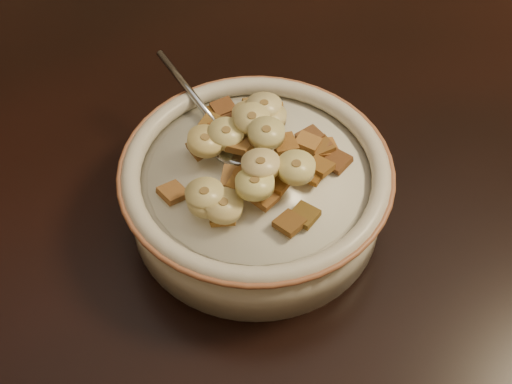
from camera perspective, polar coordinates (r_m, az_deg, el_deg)
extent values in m
cube|color=#422816|center=(1.41, 8.30, -14.39)|extent=(4.00, 4.50, 0.10)
cube|color=black|center=(0.79, 14.79, 10.39)|extent=(1.42, 0.92, 0.04)
cylinder|color=beige|center=(0.57, 0.00, -0.20)|extent=(0.22, 0.22, 0.05)
cylinder|color=silver|center=(0.55, 0.00, 1.57)|extent=(0.19, 0.19, 0.00)
ellipsoid|color=#A6AFBC|center=(0.57, -2.07, 4.12)|extent=(0.06, 0.06, 0.01)
cube|color=brown|center=(0.52, -2.00, 1.25)|extent=(0.03, 0.03, 0.01)
cube|color=brown|center=(0.56, 5.75, 4.02)|extent=(0.02, 0.02, 0.01)
cube|color=#945120|center=(0.59, 0.53, 6.61)|extent=(0.03, 0.03, 0.01)
cube|color=brown|center=(0.51, 4.31, -2.07)|extent=(0.03, 0.03, 0.01)
cube|color=brown|center=(0.60, -0.07, 7.56)|extent=(0.02, 0.02, 0.01)
cube|color=brown|center=(0.51, 2.99, -2.78)|extent=(0.03, 0.03, 0.01)
cube|color=brown|center=(0.52, -0.08, 1.38)|extent=(0.03, 0.03, 0.01)
cube|color=brown|center=(0.52, -1.41, 0.60)|extent=(0.03, 0.03, 0.01)
cube|color=brown|center=(0.56, -3.10, 5.37)|extent=(0.02, 0.02, 0.01)
cube|color=brown|center=(0.57, -2.28, 5.65)|extent=(0.02, 0.02, 0.01)
cube|color=brown|center=(0.57, 5.52, 4.17)|extent=(0.02, 0.02, 0.01)
cube|color=brown|center=(0.52, 1.75, 0.76)|extent=(0.03, 0.03, 0.01)
cube|color=brown|center=(0.54, -1.38, 4.16)|extent=(0.03, 0.03, 0.01)
cube|color=olive|center=(0.57, -0.43, 6.15)|extent=(0.02, 0.02, 0.01)
cube|color=brown|center=(0.60, -3.18, 7.08)|extent=(0.02, 0.02, 0.01)
cube|color=brown|center=(0.57, 4.83, 4.90)|extent=(0.02, 0.03, 0.01)
cube|color=brown|center=(0.55, 2.54, 4.30)|extent=(0.02, 0.02, 0.01)
cube|color=brown|center=(0.56, 7.21, 2.73)|extent=(0.03, 0.03, 0.01)
cube|color=#945B27|center=(0.57, 6.21, 3.90)|extent=(0.02, 0.02, 0.01)
cube|color=brown|center=(0.51, 0.72, -0.44)|extent=(0.03, 0.03, 0.01)
cube|color=brown|center=(0.56, -4.90, 4.01)|extent=(0.03, 0.03, 0.01)
cube|color=#975A2C|center=(0.53, -7.41, -0.05)|extent=(0.03, 0.03, 0.01)
cube|color=brown|center=(0.52, -0.83, 1.48)|extent=(0.02, 0.02, 0.01)
cube|color=brown|center=(0.60, -2.91, 7.47)|extent=(0.02, 0.02, 0.01)
cube|color=olive|center=(0.58, -3.88, 6.07)|extent=(0.03, 0.03, 0.01)
cube|color=olive|center=(0.51, -2.89, -2.01)|extent=(0.03, 0.03, 0.01)
cube|color=brown|center=(0.54, 5.65, 2.27)|extent=(0.03, 0.03, 0.01)
cube|color=brown|center=(0.59, 1.46, 7.40)|extent=(0.02, 0.03, 0.01)
cube|color=olive|center=(0.56, 4.61, 4.41)|extent=(0.03, 0.03, 0.01)
cube|color=brown|center=(0.58, -1.76, 6.23)|extent=(0.02, 0.02, 0.01)
cube|color=#9D601A|center=(0.54, 4.93, 1.73)|extent=(0.03, 0.03, 0.01)
cylinder|color=#D6CD80|center=(0.57, 1.16, 6.72)|extent=(0.04, 0.04, 0.01)
cylinder|color=#CBBE73|center=(0.51, -4.58, -0.23)|extent=(0.04, 0.04, 0.01)
cylinder|color=#D9C76C|center=(0.51, 3.58, 2.19)|extent=(0.04, 0.04, 0.01)
cylinder|color=#D0BC72|center=(0.57, -0.60, 6.76)|extent=(0.04, 0.04, 0.01)
cylinder|color=#FCE3A9|center=(0.51, 0.41, 2.44)|extent=(0.04, 0.04, 0.01)
cylinder|color=#FFEB9E|center=(0.55, -0.36, 6.45)|extent=(0.04, 0.04, 0.01)
cylinder|color=#EDE090|center=(0.50, -2.90, -1.21)|extent=(0.04, 0.04, 0.01)
cylinder|color=beige|center=(0.54, 0.93, 5.26)|extent=(0.03, 0.03, 0.01)
cylinder|color=#F6EC90|center=(0.50, -0.11, 0.73)|extent=(0.04, 0.04, 0.01)
cylinder|color=#CEC179|center=(0.51, -4.42, -0.69)|extent=(0.03, 0.03, 0.01)
cylinder|color=#EBD979|center=(0.54, -4.52, 4.52)|extent=(0.04, 0.04, 0.02)
cylinder|color=#F1E89A|center=(0.57, 0.73, 7.61)|extent=(0.04, 0.04, 0.01)
cylinder|color=#EEE294|center=(0.55, -2.65, 5.19)|extent=(0.03, 0.03, 0.01)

